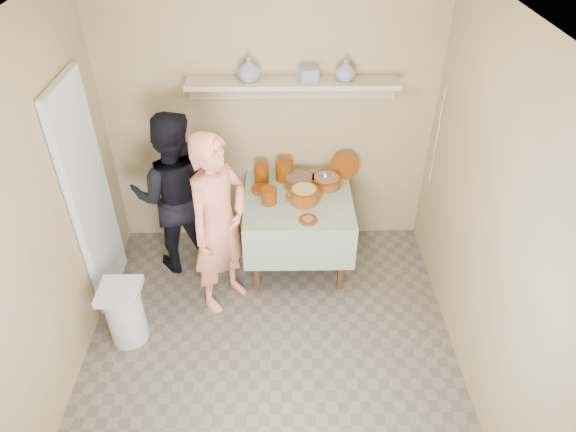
{
  "coord_description": "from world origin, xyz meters",
  "views": [
    {
      "loc": [
        0.1,
        -2.51,
        3.39
      ],
      "look_at": [
        0.15,
        0.75,
        0.95
      ],
      "focal_mm": 32.0,
      "sensor_mm": 36.0,
      "label": 1
    }
  ],
  "objects_px": {
    "person_cook": "(219,225)",
    "trash_bin": "(125,313)",
    "person_helper": "(175,194)",
    "serving_table": "(298,208)",
    "cazuela_rice": "(304,194)"
  },
  "relations": [
    {
      "from": "trash_bin",
      "to": "cazuela_rice",
      "type": "bearing_deg",
      "value": 30.1
    },
    {
      "from": "person_cook",
      "to": "trash_bin",
      "type": "relative_size",
      "value": 2.95
    },
    {
      "from": "serving_table",
      "to": "trash_bin",
      "type": "bearing_deg",
      "value": -146.92
    },
    {
      "from": "person_cook",
      "to": "serving_table",
      "type": "relative_size",
      "value": 1.7
    },
    {
      "from": "cazuela_rice",
      "to": "trash_bin",
      "type": "height_order",
      "value": "cazuela_rice"
    },
    {
      "from": "cazuela_rice",
      "to": "trash_bin",
      "type": "bearing_deg",
      "value": -149.9
    },
    {
      "from": "person_helper",
      "to": "trash_bin",
      "type": "bearing_deg",
      "value": 67.68
    },
    {
      "from": "trash_bin",
      "to": "person_helper",
      "type": "bearing_deg",
      "value": 71.63
    },
    {
      "from": "person_helper",
      "to": "trash_bin",
      "type": "relative_size",
      "value": 2.84
    },
    {
      "from": "person_cook",
      "to": "serving_table",
      "type": "height_order",
      "value": "person_cook"
    },
    {
      "from": "person_cook",
      "to": "person_helper",
      "type": "distance_m",
      "value": 0.67
    },
    {
      "from": "person_helper",
      "to": "serving_table",
      "type": "height_order",
      "value": "person_helper"
    },
    {
      "from": "person_cook",
      "to": "trash_bin",
      "type": "xyz_separation_m",
      "value": [
        -0.76,
        -0.44,
        -0.54
      ]
    },
    {
      "from": "cazuela_rice",
      "to": "trash_bin",
      "type": "relative_size",
      "value": 0.59
    },
    {
      "from": "person_helper",
      "to": "cazuela_rice",
      "type": "bearing_deg",
      "value": 171.43
    }
  ]
}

